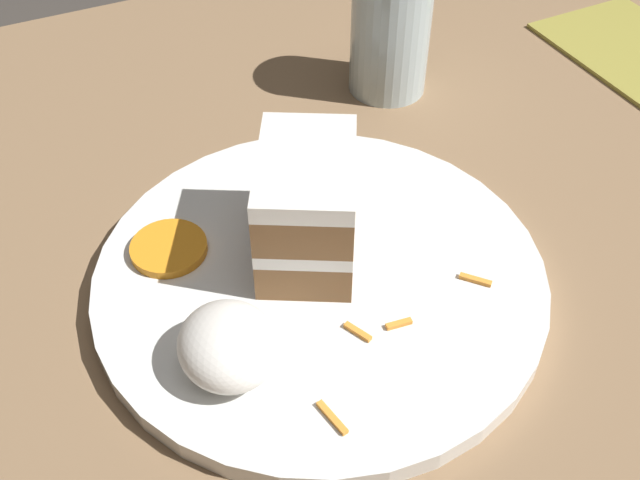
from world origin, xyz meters
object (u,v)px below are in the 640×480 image
object	(u,v)px
plate	(320,277)
drinking_glass	(390,41)
cream_dollop	(228,345)
orange_garnish	(169,248)
cake_slice	(307,206)

from	to	relation	value
plate	drinking_glass	size ratio (longest dim) A/B	2.80
cream_dollop	plate	bearing A→B (deg)	-60.30
orange_garnish	drinking_glass	size ratio (longest dim) A/B	0.49
plate	drinking_glass	bearing A→B (deg)	-39.58
plate	cake_slice	bearing A→B (deg)	-1.19
cake_slice	orange_garnish	size ratio (longest dim) A/B	2.14
cake_slice	cream_dollop	xyz separation A→B (m)	(-0.07, 0.08, -0.02)
cake_slice	orange_garnish	world-z (taller)	cake_slice
cream_dollop	orange_garnish	world-z (taller)	cream_dollop
plate	cake_slice	xyz separation A→B (m)	(0.02, -0.00, 0.05)
cream_dollop	orange_garnish	distance (m)	0.11
cream_dollop	orange_garnish	size ratio (longest dim) A/B	1.24
plate	orange_garnish	bearing A→B (deg)	55.09
drinking_glass	orange_garnish	bearing A→B (deg)	118.39
cake_slice	cream_dollop	bearing A→B (deg)	67.46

